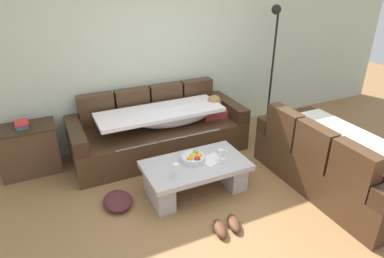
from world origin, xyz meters
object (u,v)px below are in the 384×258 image
object	(u,v)px
book_stack_on_cabinet	(22,124)
crumpled_garment	(118,201)
couch_near_window	(335,163)
couch_along_wall	(161,131)
coffee_table	(195,174)
open_magazine	(212,160)
wine_glass_near_right	(221,153)
pair_of_shoes	(227,226)
floor_lamp	(272,61)
fruit_bowl	(194,158)
side_cabinet	(29,150)
wine_glass_near_left	(176,168)

from	to	relation	value
book_stack_on_cabinet	crumpled_garment	bearing A→B (deg)	-54.33
couch_near_window	couch_along_wall	bearing A→B (deg)	42.37
coffee_table	open_magazine	xyz separation A→B (m)	(0.21, -0.02, 0.15)
wine_glass_near_right	pair_of_shoes	size ratio (longest dim) A/B	0.47
coffee_table	couch_along_wall	bearing A→B (deg)	91.17
wine_glass_near_right	pair_of_shoes	world-z (taller)	wine_glass_near_right
book_stack_on_cabinet	floor_lamp	bearing A→B (deg)	-3.16
couch_along_wall	fruit_bowl	bearing A→B (deg)	-88.69
couch_along_wall	side_cabinet	bearing A→B (deg)	172.53
coffee_table	wine_glass_near_left	xyz separation A→B (m)	(-0.31, -0.16, 0.26)
couch_along_wall	book_stack_on_cabinet	size ratio (longest dim) A/B	11.73
couch_near_window	floor_lamp	distance (m)	1.92
wine_glass_near_left	couch_along_wall	bearing A→B (deg)	76.83
couch_along_wall	floor_lamp	xyz separation A→B (m)	(1.85, 0.03, 0.79)
side_cabinet	coffee_table	bearing A→B (deg)	-36.58
side_cabinet	couch_near_window	bearing A→B (deg)	-30.47
open_magazine	pair_of_shoes	bearing A→B (deg)	-124.46
wine_glass_near_left	pair_of_shoes	size ratio (longest dim) A/B	0.47
fruit_bowl	couch_along_wall	bearing A→B (deg)	91.31
side_cabinet	book_stack_on_cabinet	xyz separation A→B (m)	(-0.01, 0.00, 0.36)
couch_along_wall	side_cabinet	world-z (taller)	couch_along_wall
coffee_table	pair_of_shoes	world-z (taller)	coffee_table
pair_of_shoes	coffee_table	bearing A→B (deg)	90.23
book_stack_on_cabinet	pair_of_shoes	size ratio (longest dim) A/B	0.58
coffee_table	crumpled_garment	distance (m)	0.93
floor_lamp	crumpled_garment	size ratio (longest dim) A/B	4.88
side_cabinet	book_stack_on_cabinet	world-z (taller)	book_stack_on_cabinet
floor_lamp	pair_of_shoes	xyz separation A→B (m)	(-1.83, -1.83, -1.07)
couch_near_window	side_cabinet	world-z (taller)	couch_near_window
book_stack_on_cabinet	crumpled_garment	xyz separation A→B (m)	(0.84, -1.17, -0.62)
couch_along_wall	wine_glass_near_left	world-z (taller)	couch_along_wall
pair_of_shoes	crumpled_garment	size ratio (longest dim) A/B	0.88
fruit_bowl	side_cabinet	xyz separation A→B (m)	(-1.74, 1.24, -0.10)
fruit_bowl	wine_glass_near_right	world-z (taller)	wine_glass_near_right
couch_near_window	wine_glass_near_right	bearing A→B (deg)	67.04
wine_glass_near_right	pair_of_shoes	xyz separation A→B (m)	(-0.27, -0.64, -0.45)
side_cabinet	book_stack_on_cabinet	bearing A→B (deg)	171.23
couch_near_window	wine_glass_near_left	world-z (taller)	couch_near_window
couch_along_wall	couch_near_window	distance (m)	2.29
wine_glass_near_left	floor_lamp	distance (m)	2.56
floor_lamp	coffee_table	bearing A→B (deg)	-149.11
coffee_table	open_magazine	size ratio (longest dim) A/B	4.29
wine_glass_near_right	book_stack_on_cabinet	bearing A→B (deg)	145.50
fruit_bowl	crumpled_garment	bearing A→B (deg)	175.62
wine_glass_near_left	pair_of_shoes	world-z (taller)	wine_glass_near_left
wine_glass_near_right	crumpled_garment	size ratio (longest dim) A/B	0.42
coffee_table	pair_of_shoes	bearing A→B (deg)	-89.77
couch_near_window	book_stack_on_cabinet	bearing A→B (deg)	59.61
side_cabinet	pair_of_shoes	bearing A→B (deg)	-49.29
coffee_table	fruit_bowl	distance (m)	0.19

